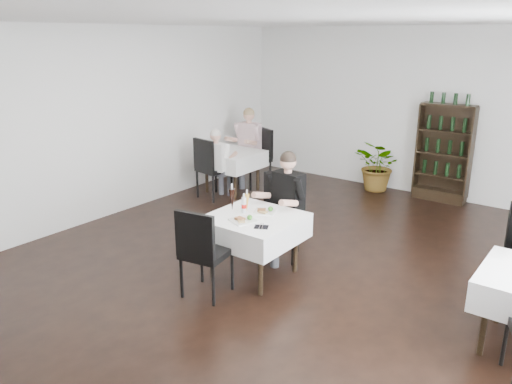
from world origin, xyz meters
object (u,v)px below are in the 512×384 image
Objects in this scene: main_table at (254,228)px; potted_tree at (379,166)px; wine_shelf at (443,154)px; diner_main at (284,198)px.

potted_tree is at bearing 92.96° from main_table.
wine_shelf is 1.18m from potted_tree.
potted_tree is at bearing -174.15° from wine_shelf.
potted_tree is 3.61m from diner_main.
main_table is 4.21m from potted_tree.
wine_shelf reaches higher than main_table.
wine_shelf is at bearing 78.22° from main_table.
main_table is at bearing -91.54° from diner_main.
main_table is at bearing -101.78° from wine_shelf.
diner_main reaches higher than main_table.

